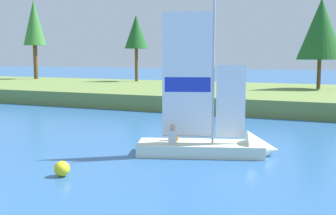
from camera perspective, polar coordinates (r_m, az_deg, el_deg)
name	(u,v)px	position (r m, az deg, el deg)	size (l,w,h in m)	color
shore_bank	(211,94)	(32.42, 5.71, 1.76)	(80.00, 14.79, 0.99)	olive
shoreline_tree_left	(34,24)	(46.60, -17.46, 10.65)	(2.24, 2.24, 8.08)	brown
shoreline_tree_midleft	(136,32)	(40.51, -4.27, 10.00)	(2.20, 2.20, 6.19)	brown
shoreline_tree_centre	(321,29)	(32.94, 19.75, 9.85)	(3.31, 3.31, 6.52)	brown
sailboat	(223,144)	(14.95, 7.36, -4.84)	(5.04, 2.84, 5.92)	silver
channel_buoy	(62,169)	(12.66, -13.99, -7.94)	(0.45, 0.45, 0.45)	yellow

